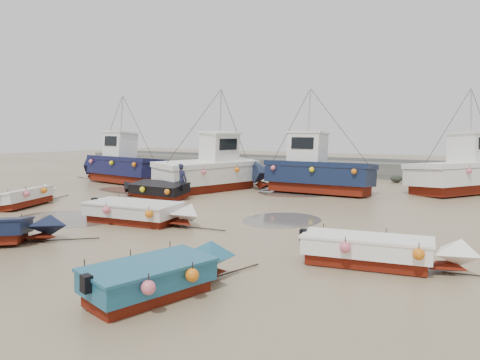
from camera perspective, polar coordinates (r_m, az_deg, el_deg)
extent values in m
plane|color=tan|center=(20.96, -10.09, -4.26)|extent=(120.00, 120.00, 0.00)
cube|color=slate|center=(39.63, 12.58, 1.37)|extent=(60.00, 2.20, 1.20)
cube|color=slate|center=(40.70, 13.23, 2.50)|extent=(60.00, 0.60, 0.25)
ellipsoid|color=black|center=(35.23, 18.53, 0.14)|extent=(0.84, 0.86, 0.51)
ellipsoid|color=black|center=(36.12, 23.31, 0.18)|extent=(0.98, 1.07, 0.72)
ellipsoid|color=black|center=(40.41, 5.06, 1.22)|extent=(0.99, 0.80, 0.58)
ellipsoid|color=black|center=(51.33, -13.73, 1.95)|extent=(0.65, 0.64, 0.43)
ellipsoid|color=black|center=(35.26, 26.13, -0.29)|extent=(0.61, 0.47, 0.46)
ellipsoid|color=black|center=(39.89, 5.88, 0.96)|extent=(0.61, 0.53, 0.32)
ellipsoid|color=black|center=(41.61, -0.64, 1.43)|extent=(1.09, 0.88, 0.72)
ellipsoid|color=black|center=(40.82, 1.83, 1.12)|extent=(0.65, 0.60, 0.37)
ellipsoid|color=black|center=(34.70, 25.65, -0.20)|extent=(0.88, 0.64, 0.62)
ellipsoid|color=black|center=(37.80, 9.93, 0.63)|extent=(0.64, 0.62, 0.48)
ellipsoid|color=black|center=(51.35, -13.56, 2.13)|extent=(1.10, 0.87, 0.86)
ellipsoid|color=black|center=(35.99, 23.33, -0.08)|extent=(0.55, 0.45, 0.29)
cylinder|color=#534C43|center=(21.16, -20.60, -4.44)|extent=(4.64, 4.64, 0.01)
cylinder|color=#534C43|center=(19.63, 5.16, -4.88)|extent=(3.15, 3.15, 0.01)
cylinder|color=#534C43|center=(30.19, -13.61, -1.20)|extent=(4.33, 4.33, 0.01)
cylinder|color=#534C43|center=(29.36, 7.62, -1.28)|extent=(5.17, 5.17, 0.01)
cube|color=maroon|center=(25.22, -24.81, -2.65)|extent=(2.26, 3.37, 0.30)
cube|color=silver|center=(25.17, -24.85, -1.80)|extent=(2.53, 3.66, 0.45)
pyramid|color=silver|center=(26.82, -22.33, -0.28)|extent=(1.45, 1.16, 0.90)
cube|color=brown|center=(25.15, -24.87, -1.43)|extent=(2.08, 3.06, 0.10)
cube|color=silver|center=(25.14, -24.88, -1.23)|extent=(2.60, 3.76, 0.07)
cylinder|color=black|center=(27.67, -21.26, -2.03)|extent=(0.83, 1.85, 0.04)
sphere|color=orange|center=(24.17, -24.35, -1.83)|extent=(0.30, 0.30, 0.30)
sphere|color=orange|center=(25.60, -26.24, -1.51)|extent=(0.30, 0.30, 0.30)
sphere|color=orange|center=(25.29, -22.57, -1.43)|extent=(0.30, 0.30, 0.30)
sphere|color=orange|center=(26.70, -24.48, -1.14)|extent=(0.30, 0.30, 0.30)
pyramid|color=black|center=(16.93, -23.47, -3.76)|extent=(1.77, 1.75, 0.90)
cylinder|color=black|center=(16.94, -20.15, -6.88)|extent=(1.43, 1.46, 0.04)
sphere|color=orange|center=(18.13, -25.14, -4.32)|extent=(0.30, 0.30, 0.30)
cube|color=maroon|center=(10.79, -11.03, -13.32)|extent=(1.57, 2.80, 0.30)
cube|color=#1D5770|center=(10.67, -11.08, -11.42)|extent=(1.79, 3.03, 0.45)
pyramid|color=#1D5770|center=(11.60, -3.84, -7.59)|extent=(1.41, 0.94, 0.90)
cube|color=brown|center=(10.62, -11.09, -10.57)|extent=(1.45, 2.54, 0.10)
cube|color=#1D5770|center=(10.60, -11.10, -10.10)|extent=(1.86, 3.10, 0.07)
cube|color=black|center=(9.90, -18.34, -11.95)|extent=(0.25, 0.22, 0.35)
cylinder|color=black|center=(12.38, -0.98, -11.23)|extent=(0.40, 1.97, 0.04)
sphere|color=orange|center=(10.73, -18.54, -10.94)|extent=(0.30, 0.30, 0.30)
sphere|color=orange|center=(9.73, -11.26, -12.50)|extent=(0.30, 0.30, 0.30)
sphere|color=orange|center=(11.26, -13.34, -9.98)|extent=(0.30, 0.30, 0.30)
sphere|color=orange|center=(10.37, -6.00, -11.24)|extent=(0.30, 0.30, 0.30)
sphere|color=orange|center=(11.87, -8.68, -9.05)|extent=(0.30, 0.30, 0.30)
cube|color=maroon|center=(13.48, 15.10, -9.47)|extent=(3.33, 1.76, 0.30)
cube|color=white|center=(13.39, 15.15, -7.93)|extent=(3.60, 2.01, 0.45)
pyramid|color=white|center=(13.22, 24.09, -6.42)|extent=(0.97, 1.44, 0.90)
cube|color=brown|center=(13.35, 15.16, -7.24)|extent=(3.01, 1.63, 0.10)
cube|color=white|center=(13.33, 15.18, -6.86)|extent=(3.68, 2.07, 0.07)
cube|color=black|center=(13.66, 7.71, -6.74)|extent=(0.22, 0.25, 0.35)
sphere|color=orange|center=(14.32, 10.13, -6.47)|extent=(0.30, 0.30, 0.30)
sphere|color=orange|center=(12.67, 12.70, -8.17)|extent=(0.30, 0.30, 0.30)
sphere|color=orange|center=(14.08, 17.37, -6.87)|extent=(0.30, 0.30, 0.30)
sphere|color=orange|center=(12.53, 20.94, -8.58)|extent=(0.30, 0.30, 0.30)
cube|color=maroon|center=(26.28, -9.75, -1.85)|extent=(3.18, 1.15, 0.30)
cube|color=black|center=(26.23, -9.76, -1.04)|extent=(3.41, 1.35, 0.45)
pyramid|color=black|center=(27.63, -12.87, 0.19)|extent=(0.72, 1.34, 0.90)
cube|color=brown|center=(26.21, -9.77, -0.68)|extent=(2.87, 1.08, 0.10)
cube|color=black|center=(26.20, -9.77, -0.48)|extent=(3.49, 1.40, 0.07)
cube|color=black|center=(25.02, -6.82, -0.93)|extent=(0.18, 0.22, 0.35)
cylinder|color=black|center=(28.38, -14.04, -1.61)|extent=(2.00, 0.04, 0.04)
sphere|color=orange|center=(24.73, -8.76, -1.20)|extent=(0.30, 0.30, 0.30)
sphere|color=orange|center=(26.49, -7.88, -0.71)|extent=(0.30, 0.30, 0.30)
sphere|color=orange|center=(25.97, -11.69, -0.91)|extent=(0.30, 0.30, 0.30)
sphere|color=orange|center=(27.72, -10.67, -0.46)|extent=(0.30, 0.30, 0.30)
cube|color=maroon|center=(19.49, -12.88, -4.64)|extent=(3.74, 2.02, 0.30)
cube|color=silver|center=(19.43, -12.90, -3.56)|extent=(4.04, 2.32, 0.45)
pyramid|color=silver|center=(18.07, -7.28, -2.72)|extent=(0.98, 1.84, 0.90)
cube|color=brown|center=(19.40, -12.91, -3.08)|extent=(3.38, 1.88, 0.10)
cube|color=silver|center=(19.39, -12.92, -2.81)|extent=(4.13, 2.40, 0.07)
cube|color=black|center=(20.67, -17.28, -2.61)|extent=(0.21, 0.25, 0.35)
cylinder|color=black|center=(17.77, -4.70, -5.94)|extent=(1.98, 0.35, 0.04)
sphere|color=orange|center=(21.12, -14.50, -2.55)|extent=(0.30, 0.30, 0.30)
sphere|color=orange|center=(18.97, -15.97, -3.54)|extent=(0.30, 0.30, 0.30)
sphere|color=orange|center=(19.90, -10.00, -2.96)|extent=(0.30, 0.30, 0.30)
sphere|color=orange|center=(17.72, -11.02, -4.08)|extent=(0.30, 0.30, 0.30)
cube|color=maroon|center=(33.98, -13.81, 0.04)|extent=(6.10, 2.55, 0.55)
cube|color=#0F1034|center=(33.91, -13.84, 1.30)|extent=(6.57, 2.94, 0.95)
pyramid|color=#0F1034|center=(36.95, -17.27, 2.67)|extent=(1.66, 2.39, 1.40)
cube|color=brown|center=(33.87, -13.86, 2.17)|extent=(6.41, 2.83, 0.08)
cube|color=#0F1034|center=(33.86, -13.87, 2.41)|extent=(6.72, 3.00, 0.30)
cube|color=white|center=(34.53, -14.76, 4.06)|extent=(2.16, 1.78, 1.70)
cube|color=white|center=(34.51, -14.80, 5.57)|extent=(2.33, 1.93, 0.12)
cube|color=black|center=(35.36, -15.72, 4.49)|extent=(0.20, 1.33, 0.68)
cylinder|color=#B7B7B2|center=(34.53, -14.86, 7.83)|extent=(0.10, 0.10, 2.60)
cylinder|color=black|center=(37.99, -18.06, 0.16)|extent=(2.99, 0.38, 0.05)
sphere|color=#DE6475|center=(31.12, -12.98, 1.57)|extent=(0.30, 0.30, 0.30)
sphere|color=#DE6475|center=(33.63, -10.88, 1.94)|extent=(0.30, 0.30, 0.30)
sphere|color=#DE6475|center=(33.17, -15.60, 1.77)|extent=(0.30, 0.30, 0.30)
sphere|color=#DE6475|center=(35.63, -13.43, 2.10)|extent=(0.30, 0.30, 0.30)
sphere|color=#DE6475|center=(35.29, -17.90, 1.94)|extent=(0.30, 0.30, 0.30)
cube|color=maroon|center=(28.94, -4.05, -0.81)|extent=(3.22, 6.45, 0.55)
cube|color=white|center=(28.86, -4.06, 0.67)|extent=(3.65, 6.96, 0.95)
pyramid|color=white|center=(31.39, 1.39, 2.39)|extent=(2.52, 1.88, 1.40)
cube|color=brown|center=(28.81, -4.06, 1.69)|extent=(3.53, 6.79, 0.08)
cube|color=white|center=(28.80, -4.07, 1.97)|extent=(3.73, 7.12, 0.30)
cube|color=white|center=(29.33, -2.71, 3.94)|extent=(1.98, 2.30, 1.70)
cube|color=white|center=(29.31, -2.72, 5.72)|extent=(2.14, 2.48, 0.12)
cube|color=black|center=(30.00, -1.24, 4.48)|extent=(1.33, 0.34, 0.68)
cylinder|color=#B7B7B2|center=(29.34, -2.74, 8.38)|extent=(0.10, 0.10, 2.60)
cylinder|color=black|center=(32.32, 2.77, -0.52)|extent=(0.70, 2.94, 0.05)
sphere|color=#DE6475|center=(28.27, -9.81, 1.21)|extent=(0.30, 0.30, 0.30)
sphere|color=#DE6475|center=(27.03, -4.53, 1.06)|extent=(0.30, 0.30, 0.30)
sphere|color=#DE6475|center=(29.80, -5.59, 1.51)|extent=(0.30, 0.30, 0.30)
sphere|color=#DE6475|center=(28.75, -0.44, 1.37)|extent=(0.30, 0.30, 0.30)
sphere|color=#DE6475|center=(31.48, -1.81, 1.77)|extent=(0.30, 0.30, 0.30)
cube|color=maroon|center=(28.06, 9.55, -1.09)|extent=(5.85, 2.20, 0.55)
cube|color=#101B36|center=(27.98, 9.58, 0.43)|extent=(6.29, 2.56, 0.95)
pyramid|color=#101B36|center=(29.44, 2.99, 2.15)|extent=(1.54, 2.31, 1.40)
cube|color=brown|center=(27.93, 9.60, 1.48)|extent=(6.14, 2.46, 0.08)
cube|color=#101B36|center=(27.92, 9.60, 1.77)|extent=(6.43, 2.61, 0.30)
cube|color=white|center=(28.19, 8.04, 3.81)|extent=(2.08, 1.67, 1.70)
cube|color=white|center=(28.17, 8.07, 5.66)|extent=(2.25, 1.80, 0.12)
cube|color=black|center=(28.59, 6.16, 4.37)|extent=(0.12, 1.33, 0.68)
cylinder|color=#B7B7B2|center=(28.19, 8.11, 8.42)|extent=(0.10, 0.10, 2.60)
cylinder|color=black|center=(30.11, 1.17, -1.00)|extent=(3.00, 0.21, 0.05)
sphere|color=#DE6475|center=(25.97, 13.65, 0.71)|extent=(0.30, 0.30, 0.30)
sphere|color=#DE6475|center=(28.69, 12.78, 1.22)|extent=(0.30, 0.30, 0.30)
sphere|color=#DE6475|center=(26.80, 8.62, 0.97)|extent=(0.30, 0.30, 0.30)
sphere|color=#DE6475|center=(29.55, 8.25, 1.44)|extent=(0.30, 0.30, 0.30)
sphere|color=#DE6475|center=(27.82, 3.94, 1.20)|extent=(0.30, 0.30, 0.30)
cube|color=maroon|center=(30.72, 25.38, -0.98)|extent=(5.02, 6.56, 0.55)
cube|color=white|center=(30.64, 25.45, 0.41)|extent=(5.60, 7.16, 0.95)
cube|color=brown|center=(30.60, 25.49, 1.37)|extent=(5.43, 6.98, 0.08)
cube|color=white|center=(30.59, 25.50, 1.63)|extent=(5.72, 7.32, 0.30)
cube|color=white|center=(31.27, 26.58, 3.45)|extent=(2.67, 2.69, 1.70)
cube|color=white|center=(31.25, 26.66, 5.11)|extent=(2.88, 2.90, 0.12)
cylinder|color=#B7B7B2|center=(31.28, 26.77, 7.60)|extent=(0.10, 0.10, 2.60)
sphere|color=#DE6475|center=(29.54, 20.05, 1.13)|extent=(0.30, 0.30, 0.30)
sphere|color=#DE6475|center=(28.66, 26.31, 0.74)|extent=(0.30, 0.30, 0.30)
sphere|color=#DE6475|center=(31.54, 23.28, 1.29)|extent=(0.30, 0.30, 0.30)
sphere|color=#DE6475|center=(33.63, 26.12, 1.43)|extent=(0.30, 0.30, 0.30)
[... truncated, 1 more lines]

